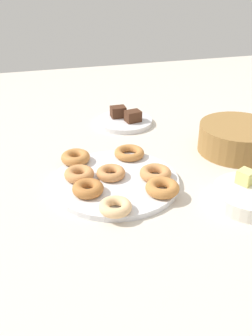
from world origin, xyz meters
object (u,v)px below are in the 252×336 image
at_px(fruit_bowl, 250,196).
at_px(melon_chunk_left, 245,177).
at_px(donut_4, 155,173).
at_px(donut_7, 76,157).
at_px(donut_3, 129,153).
at_px(donut_5, 79,174).
at_px(donut_1, 115,207).
at_px(brownie_far, 133,116).
at_px(brownie_near, 118,112).
at_px(cake_plate, 124,122).
at_px(basket, 238,138).
at_px(donut_2, 162,188).
at_px(donut_0, 88,189).
at_px(donut_6, 111,173).
at_px(donut_plate, 115,182).

relative_size(fruit_bowl, melon_chunk_left, 5.11).
height_order(donut_4, donut_7, donut_7).
distance_m(donut_3, donut_7, 0.16).
relative_size(donut_5, donut_7, 0.96).
distance_m(donut_1, brownie_far, 0.55).
height_order(donut_1, fruit_bowl, donut_1).
bearing_deg(donut_3, brownie_near, 171.78).
relative_size(cake_plate, basket, 0.84).
height_order(brownie_near, basket, basket).
relative_size(donut_2, cake_plate, 0.43).
distance_m(donut_0, donut_2, 0.19).
distance_m(donut_7, brownie_near, 0.36).
distance_m(donut_4, melon_chunk_left, 0.23).
distance_m(donut_5, donut_6, 0.08).
relative_size(donut_0, donut_6, 1.02).
bearing_deg(fruit_bowl, cake_plate, -163.47).
bearing_deg(donut_plate, donut_0, -59.68).
distance_m(donut_4, donut_5, 0.20).
height_order(donut_6, brownie_far, brownie_far).
relative_size(donut_3, fruit_bowl, 0.48).
bearing_deg(donut_6, basket, 100.39).
relative_size(donut_4, donut_5, 1.06).
xyz_separation_m(donut_1, donut_7, (-0.27, -0.05, 0.00)).
distance_m(donut_plate, donut_2, 0.14).
relative_size(donut_3, brownie_far, 1.68).
bearing_deg(donut_7, donut_2, 40.12).
xyz_separation_m(donut_3, fruit_bowl, (0.29, 0.23, -0.01)).
bearing_deg(brownie_far, donut_7, -44.83).
xyz_separation_m(cake_plate, brownie_far, (0.03, 0.03, 0.03)).
height_order(donut_5, cake_plate, donut_5).
relative_size(donut_5, basket, 0.34).
bearing_deg(brownie_far, fruit_bowl, 14.81).
xyz_separation_m(cake_plate, fruit_bowl, (0.57, 0.17, 0.01)).
height_order(donut_5, fruit_bowl, donut_5).
bearing_deg(donut_2, donut_1, -70.52).
bearing_deg(donut_3, donut_5, -61.91).
xyz_separation_m(donut_0, donut_2, (0.05, 0.18, -0.00)).
bearing_deg(donut_0, brownie_far, 150.30).
relative_size(donut_4, donut_7, 1.02).
relative_size(donut_2, brownie_near, 1.64).
height_order(donut_7, brownie_far, brownie_far).
relative_size(donut_6, fruit_bowl, 0.42).
xyz_separation_m(donut_6, donut_7, (-0.11, -0.08, 0.00)).
relative_size(donut_4, brownie_far, 1.62).
xyz_separation_m(donut_plate, donut_7, (-0.13, -0.09, 0.02)).
relative_size(donut_plate, basket, 1.43).
bearing_deg(brownie_near, donut_6, -16.90).
xyz_separation_m(donut_plate, donut_5, (-0.03, -0.09, 0.02)).
distance_m(donut_plate, basket, 0.42).
relative_size(brownie_far, basket, 0.22).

